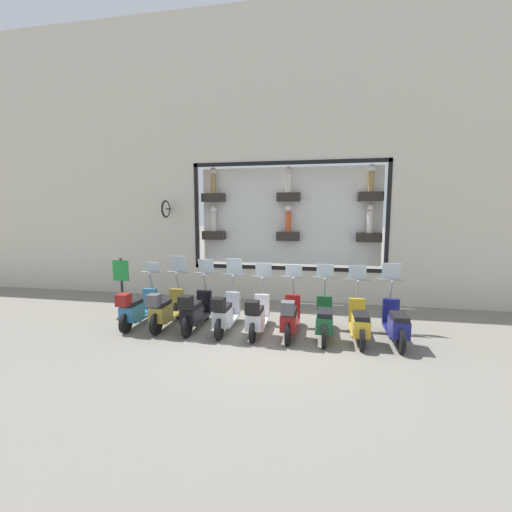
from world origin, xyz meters
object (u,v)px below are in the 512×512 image
at_px(scooter_green_2, 324,320).
at_px(shop_sign_post, 122,287).
at_px(scooter_silver_5, 225,313).
at_px(scooter_olive_7, 165,309).
at_px(scooter_yellow_1, 359,322).
at_px(scooter_red_3, 290,317).
at_px(scooter_teal_8, 136,308).
at_px(scooter_white_4, 257,316).
at_px(scooter_black_6, 195,311).
at_px(scooter_navy_0, 396,324).

height_order(scooter_green_2, shop_sign_post, shop_sign_post).
bearing_deg(scooter_silver_5, scooter_olive_7, 89.83).
xyz_separation_m(scooter_yellow_1, scooter_red_3, (-0.06, 1.55, 0.05)).
distance_m(scooter_green_2, scooter_teal_8, 4.64).
xyz_separation_m(scooter_red_3, scooter_teal_8, (-0.01, 3.87, -0.01)).
distance_m(scooter_white_4, scooter_olive_7, 2.32).
bearing_deg(scooter_silver_5, scooter_teal_8, 90.23).
xyz_separation_m(scooter_silver_5, scooter_teal_8, (-0.01, 2.32, -0.01)).
xyz_separation_m(scooter_teal_8, shop_sign_post, (0.47, 0.68, 0.43)).
relative_size(scooter_green_2, scooter_white_4, 1.01).
xyz_separation_m(scooter_silver_5, shop_sign_post, (0.46, 3.00, 0.42)).
distance_m(scooter_teal_8, shop_sign_post, 0.94).
bearing_deg(scooter_silver_5, scooter_black_6, 89.96).
bearing_deg(scooter_teal_8, scooter_red_3, -89.92).
height_order(scooter_white_4, scooter_olive_7, scooter_olive_7).
relative_size(scooter_navy_0, shop_sign_post, 1.09).
bearing_deg(scooter_navy_0, scooter_black_6, 90.77).
xyz_separation_m(scooter_navy_0, scooter_white_4, (-0.07, 3.10, 0.02)).
bearing_deg(scooter_red_3, shop_sign_post, 84.15).
relative_size(scooter_silver_5, scooter_black_6, 1.00).
height_order(scooter_white_4, scooter_teal_8, scooter_white_4).
xyz_separation_m(scooter_silver_5, scooter_olive_7, (0.00, 1.55, 0.01)).
distance_m(scooter_navy_0, shop_sign_post, 6.90).
bearing_deg(scooter_olive_7, scooter_white_4, -90.37).
height_order(scooter_red_3, shop_sign_post, shop_sign_post).
bearing_deg(scooter_navy_0, scooter_white_4, 91.35).
bearing_deg(scooter_green_2, scooter_red_3, 94.71).
bearing_deg(scooter_red_3, scooter_navy_0, -88.37).
xyz_separation_m(scooter_white_4, scooter_olive_7, (0.02, 2.32, 0.03)).
distance_m(scooter_olive_7, scooter_teal_8, 0.77).
bearing_deg(scooter_black_6, scooter_yellow_1, -89.18).
relative_size(scooter_yellow_1, scooter_silver_5, 1.00).
bearing_deg(shop_sign_post, scooter_green_2, -94.32).
distance_m(scooter_green_2, scooter_white_4, 1.55).
relative_size(scooter_teal_8, shop_sign_post, 1.08).
bearing_deg(scooter_black_6, shop_sign_post, 78.30).
xyz_separation_m(scooter_green_2, scooter_black_6, (-0.06, 3.10, 0.04)).
bearing_deg(scooter_silver_5, scooter_yellow_1, -88.97).
xyz_separation_m(scooter_yellow_1, scooter_green_2, (0.00, 0.77, 0.02)).
distance_m(scooter_white_4, scooter_black_6, 1.55).
bearing_deg(scooter_olive_7, scooter_black_6, -90.30).
relative_size(scooter_yellow_1, scooter_white_4, 1.00).
bearing_deg(scooter_olive_7, scooter_teal_8, 91.02).
distance_m(scooter_navy_0, scooter_yellow_1, 0.77).
distance_m(scooter_green_2, scooter_red_3, 0.78).
bearing_deg(scooter_white_4, scooter_navy_0, -88.65).
relative_size(scooter_green_2, shop_sign_post, 1.09).
bearing_deg(scooter_yellow_1, scooter_olive_7, 90.63).
height_order(scooter_navy_0, scooter_green_2, scooter_navy_0).
height_order(scooter_yellow_1, scooter_olive_7, scooter_olive_7).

